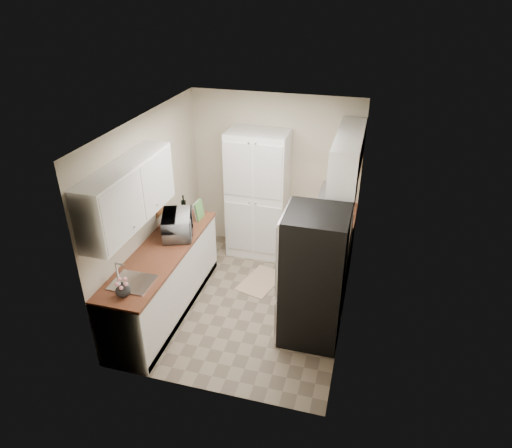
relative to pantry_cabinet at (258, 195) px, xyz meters
The scene contains 16 objects.
ground 1.66m from the pantry_cabinet, 81.35° to the right, with size 3.20×3.20×0.00m, color #7A6B56.
room_shell 1.48m from the pantry_cabinet, 82.18° to the right, with size 2.64×3.24×2.52m.
pantry_cabinet is the anchor object (origin of this frame).
base_cabinet_left 2.00m from the pantry_cabinet, 114.36° to the right, with size 0.60×2.30×0.88m, color white.
countertop_left 1.92m from the pantry_cabinet, 114.36° to the right, with size 0.63×2.33×0.04m, color brown.
base_cabinet_right 1.32m from the pantry_cabinet, ahead, with size 0.60×0.80×0.88m, color white.
countertop_right 1.20m from the pantry_cabinet, ahead, with size 0.63×0.83×0.04m, color brown.
electric_range 1.58m from the pantry_cabinet, 38.22° to the right, with size 0.71×0.78×1.13m.
refrigerator 2.07m from the pantry_cabinet, 56.54° to the right, with size 0.70×0.72×1.70m, color #B7B7BC.
microwave 1.52m from the pantry_cabinet, 118.95° to the right, with size 0.55×0.38×0.31m, color #A2A2A7.
wine_bottle 1.17m from the pantry_cabinet, 139.58° to the right, with size 0.07×0.07×0.28m, color black.
flower_vase 2.80m from the pantry_cabinet, 106.00° to the right, with size 0.16×0.16×0.17m, color white.
cutting_board 1.03m from the pantry_cabinet, 128.00° to the right, with size 0.02×0.22×0.27m, color #529645.
toaster_oven 1.15m from the pantry_cabinet, ahead, with size 0.27×0.34×0.20m, color silver.
fruit_basket 1.18m from the pantry_cabinet, ahead, with size 0.28×0.28×0.12m, color #FF9E00, non-canonical shape.
kitchen_mat 1.32m from the pantry_cabinet, 71.71° to the right, with size 0.46×0.73×0.01m, color tan.
Camera 1 is at (1.45, -4.82, 3.95)m, focal length 32.00 mm.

